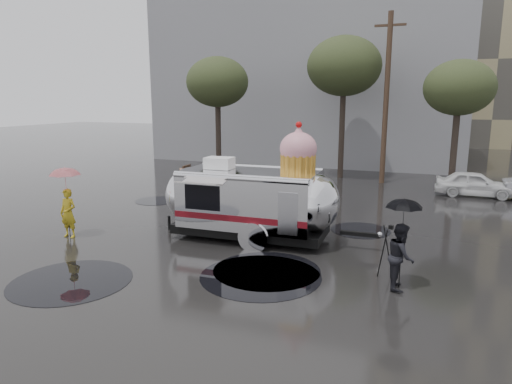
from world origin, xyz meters
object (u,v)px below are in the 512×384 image
at_px(airstream_trailer, 253,198).
at_px(tripod, 390,247).
at_px(person_right, 401,256).
at_px(person_left, 68,213).

relative_size(airstream_trailer, tripod, 5.24).
bearing_deg(person_right, person_left, 81.32).
height_order(person_right, tripod, person_right).
bearing_deg(tripod, person_left, -164.55).
xyz_separation_m(airstream_trailer, person_left, (-5.83, -2.10, -0.57)).
bearing_deg(tripod, person_right, -50.00).
distance_m(airstream_trailer, tripod, 4.94).
relative_size(person_right, tripod, 1.17).
height_order(airstream_trailer, tripod, airstream_trailer).
bearing_deg(person_left, person_right, -3.78).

